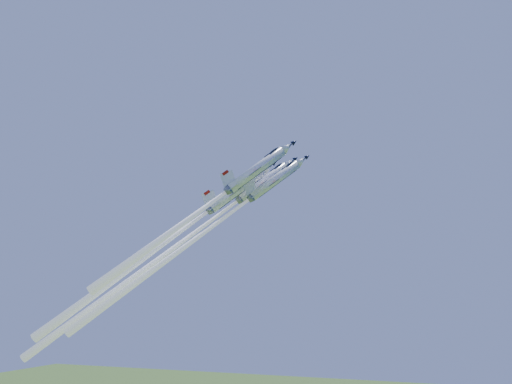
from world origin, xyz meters
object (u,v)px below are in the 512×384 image
(jet_left, at_px, (172,249))
(jet_right, at_px, (202,210))
(jet_lead, at_px, (198,237))
(jet_slot, at_px, (166,242))

(jet_left, relative_size, jet_right, 1.46)
(jet_lead, distance_m, jet_right, 9.89)
(jet_left, bearing_deg, jet_lead, 43.47)
(jet_lead, bearing_deg, jet_slot, -97.79)
(jet_lead, xyz_separation_m, jet_left, (-7.49, 2.62, -2.09))
(jet_lead, distance_m, jet_left, 8.21)
(jet_left, height_order, jet_right, jet_left)
(jet_lead, bearing_deg, jet_right, 3.31)
(jet_left, xyz_separation_m, jet_right, (12.03, -10.28, 6.38))
(jet_left, height_order, jet_slot, jet_left)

